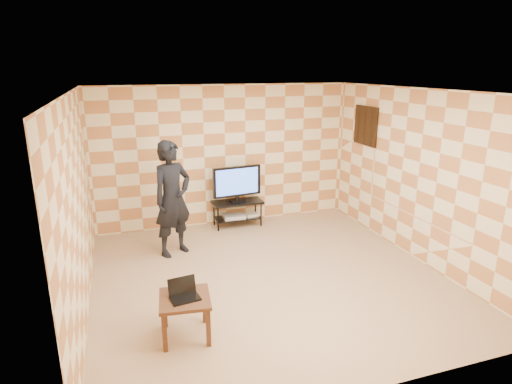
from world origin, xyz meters
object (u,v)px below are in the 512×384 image
tv (237,182)px  person (173,199)px  tv_stand (237,208)px  side_table (185,304)px

tv → person: (-1.34, -0.91, 0.07)m
tv_stand → side_table: 3.63m
tv → person: bearing=-145.8°
person → side_table: bearing=-123.6°
side_table → tv: bearing=64.7°
side_table → person: bearing=85.0°
side_table → person: 2.44m
side_table → person: person is taller
tv → person: 1.63m
side_table → person: size_ratio=0.33×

